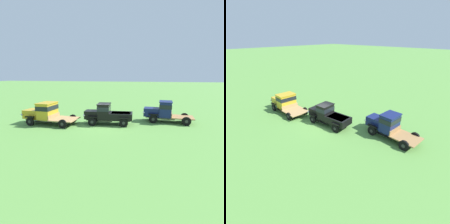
{
  "view_description": "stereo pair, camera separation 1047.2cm",
  "coord_description": "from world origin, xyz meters",
  "views": [
    {
      "loc": [
        4.47,
        -16.16,
        4.93
      ],
      "look_at": [
        0.44,
        1.95,
        1.0
      ],
      "focal_mm": 28.0,
      "sensor_mm": 36.0,
      "label": 1
    },
    {
      "loc": [
        12.39,
        -10.44,
        8.68
      ],
      "look_at": [
        0.44,
        1.95,
        1.0
      ],
      "focal_mm": 28.0,
      "sensor_mm": 36.0,
      "label": 2
    }
  ],
  "objects": [
    {
      "name": "ground_plane",
      "position": [
        0.0,
        0.0,
        0.0
      ],
      "size": [
        240.0,
        240.0,
        0.0
      ],
      "primitive_type": "plane",
      "color": "#5B9342"
    },
    {
      "name": "vintage_truck_foreground_near",
      "position": [
        -5.99,
        -0.58,
        1.17
      ],
      "size": [
        5.7,
        2.51,
        2.22
      ],
      "color": "black",
      "rests_on": "ground"
    },
    {
      "name": "vintage_truck_second_in_line",
      "position": [
        0.28,
        0.63,
        1.08
      ],
      "size": [
        5.0,
        2.27,
        2.13
      ],
      "color": "black",
      "rests_on": "ground"
    },
    {
      "name": "vintage_truck_midrow_center",
      "position": [
        5.86,
        2.85,
        1.16
      ],
      "size": [
        5.25,
        2.37,
        2.23
      ],
      "color": "black",
      "rests_on": "ground"
    }
  ]
}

